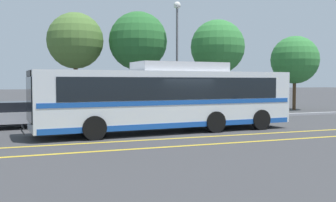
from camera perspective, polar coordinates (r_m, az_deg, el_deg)
name	(u,v)px	position (r m, az deg, el deg)	size (l,w,h in m)	color
ground_plane	(182,132)	(18.59, 2.09, -4.54)	(220.00, 220.00, 0.00)	#38383A
lane_strip_0	(186,138)	(16.76, 2.68, -5.35)	(0.20, 32.46, 0.01)	gold
lane_strip_1	(206,144)	(15.06, 5.57, -6.30)	(0.20, 32.46, 0.01)	gold
curb_strip	(137,120)	(23.70, -4.49, -2.77)	(40.46, 0.36, 0.15)	#99999E
transit_bus	(168,97)	(18.65, 0.06, 0.58)	(12.90, 3.38, 3.30)	silver
parked_car_1	(8,115)	(21.57, -22.19, -1.88)	(4.35, 2.28, 1.36)	#9E9EA3
street_lamp	(177,41)	(25.21, 1.32, 8.71)	(0.45, 0.45, 7.44)	#59595E
tree_0	(218,47)	(29.66, 7.20, 7.78)	(4.02, 4.02, 6.97)	#513823
tree_1	(295,60)	(34.82, 17.92, 5.69)	(4.00, 4.00, 6.21)	#513823
tree_2	(75,41)	(26.56, -13.31, 8.48)	(3.65, 3.65, 6.88)	#513823
tree_3	(138,41)	(26.16, -4.36, 8.64)	(3.84, 3.84, 6.97)	#513823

